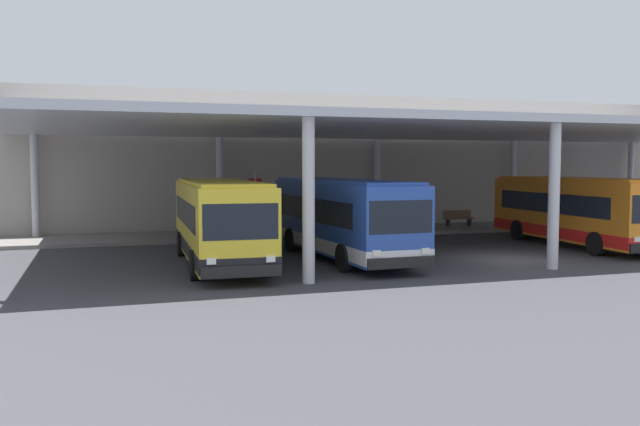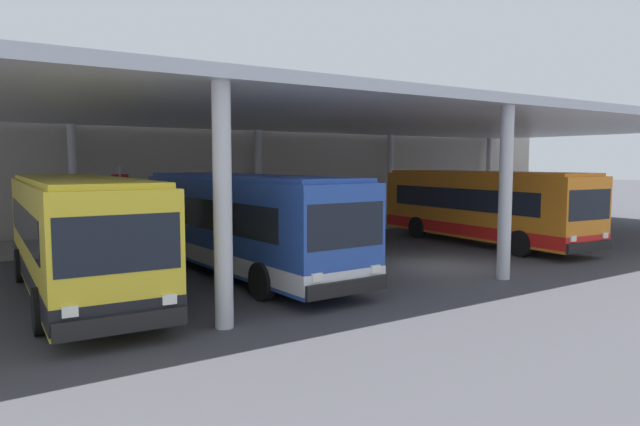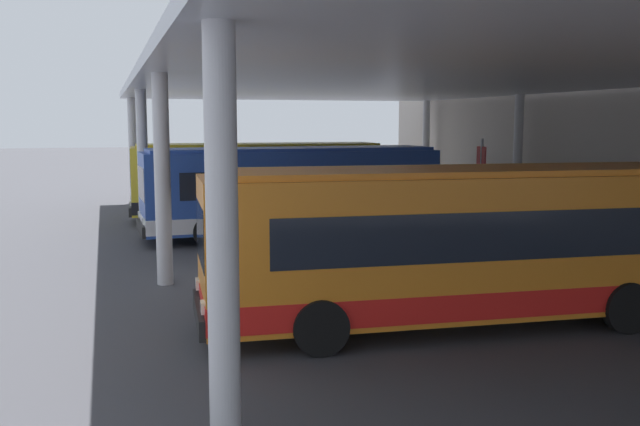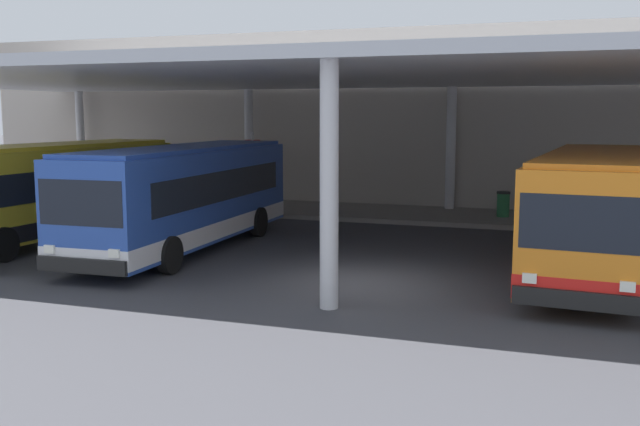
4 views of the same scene
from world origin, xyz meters
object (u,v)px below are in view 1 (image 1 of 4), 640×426
(bus_nearest_bay, at_px, (219,221))
(banner_sign, at_px, (255,200))
(bus_middle_bay, at_px, (575,210))
(bus_second_bay, at_px, (342,217))
(bench_waiting, at_px, (458,218))
(trash_bin, at_px, (427,219))

(bus_nearest_bay, bearing_deg, banner_sign, 68.71)
(bus_nearest_bay, bearing_deg, bus_middle_bay, 2.15)
(bus_nearest_bay, distance_m, bus_second_bay, 4.96)
(bench_waiting, bearing_deg, bus_nearest_bay, -148.84)
(bench_waiting, height_order, banner_sign, banner_sign)
(bus_nearest_bay, xyz_separation_m, bus_second_bay, (4.96, 0.14, 0.00))
(bus_nearest_bay, distance_m, bus_middle_bay, 16.66)
(bus_second_bay, height_order, banner_sign, banner_sign)
(bus_nearest_bay, relative_size, trash_bin, 10.85)
(bus_nearest_bay, bearing_deg, bus_second_bay, 1.65)
(bus_middle_bay, height_order, bench_waiting, bus_middle_bay)
(trash_bin, bearing_deg, bench_waiting, 3.16)
(trash_bin, relative_size, banner_sign, 0.31)
(bus_nearest_bay, height_order, bench_waiting, bus_nearest_bay)
(bus_middle_bay, xyz_separation_m, trash_bin, (-3.04, 8.75, -0.98))
(bus_middle_bay, bearing_deg, banner_sign, 149.01)
(trash_bin, height_order, banner_sign, banner_sign)
(bus_nearest_bay, relative_size, banner_sign, 3.32)
(bus_second_bay, bearing_deg, bus_middle_bay, 2.37)
(bus_nearest_bay, distance_m, banner_sign, 9.25)
(bench_waiting, bearing_deg, bus_second_bay, -138.96)
(bus_second_bay, distance_m, bench_waiting, 14.27)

